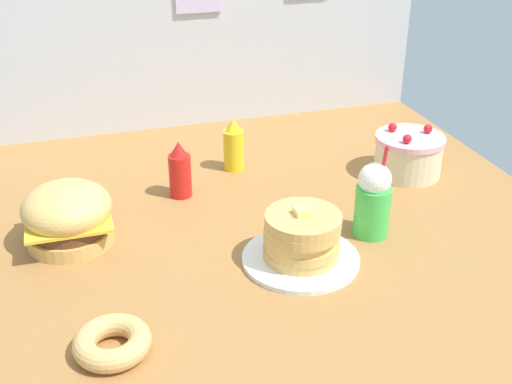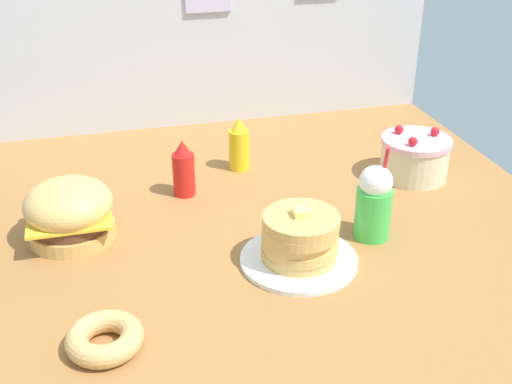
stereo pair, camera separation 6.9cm
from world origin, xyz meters
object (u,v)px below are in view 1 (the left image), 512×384
at_px(layer_cake, 408,155).
at_px(ketchup_bottle, 180,171).
at_px(burger, 68,215).
at_px(cream_soda_cup, 373,200).
at_px(pancake_stack, 301,241).
at_px(mustard_bottle, 234,146).
at_px(donut_pink_glaze, 112,342).

distance_m(layer_cake, ketchup_bottle, 0.82).
relative_size(burger, ketchup_bottle, 1.33).
bearing_deg(cream_soda_cup, ketchup_bottle, 140.45).
bearing_deg(pancake_stack, mustard_bottle, 91.81).
relative_size(cream_soda_cup, donut_pink_glaze, 1.61).
distance_m(layer_cake, cream_soda_cup, 0.47).
distance_m(layer_cake, mustard_bottle, 0.63).
height_order(layer_cake, cream_soda_cup, cream_soda_cup).
bearing_deg(layer_cake, donut_pink_glaze, -149.78).
height_order(burger, donut_pink_glaze, burger).
bearing_deg(ketchup_bottle, mustard_bottle, 33.72).
relative_size(ketchup_bottle, cream_soda_cup, 0.67).
xyz_separation_m(ketchup_bottle, cream_soda_cup, (0.51, -0.42, 0.02)).
relative_size(pancake_stack, mustard_bottle, 1.70).
bearing_deg(layer_cake, mustard_bottle, 159.05).
height_order(burger, mustard_bottle, mustard_bottle).
relative_size(layer_cake, cream_soda_cup, 0.83).
bearing_deg(pancake_stack, cream_soda_cup, 17.32).
relative_size(layer_cake, mustard_bottle, 1.25).
height_order(layer_cake, mustard_bottle, mustard_bottle).
xyz_separation_m(ketchup_bottle, mustard_bottle, (0.23, 0.15, 0.00)).
height_order(pancake_stack, donut_pink_glaze, pancake_stack).
bearing_deg(pancake_stack, donut_pink_glaze, -157.49).
relative_size(pancake_stack, cream_soda_cup, 1.13).
xyz_separation_m(layer_cake, ketchup_bottle, (-0.82, 0.07, 0.02)).
bearing_deg(burger, ketchup_bottle, 27.72).
bearing_deg(burger, mustard_bottle, 30.08).
xyz_separation_m(pancake_stack, ketchup_bottle, (-0.25, 0.50, 0.02)).
bearing_deg(layer_cake, cream_soda_cup, -132.19).
relative_size(burger, donut_pink_glaze, 1.43).
relative_size(burger, mustard_bottle, 1.33).
bearing_deg(cream_soda_cup, burger, 165.88).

